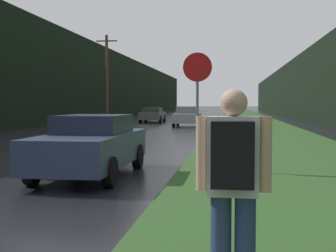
% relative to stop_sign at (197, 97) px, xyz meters
% --- Properties ---
extents(grass_verge, '(6.00, 240.00, 0.02)m').
position_rel_stop_sign_xyz_m(grass_verge, '(2.52, 28.11, -1.86)').
color(grass_verge, '#2D5123').
rests_on(grass_verge, ground_plane).
extents(lane_stripe_c, '(0.12, 3.00, 0.01)m').
position_rel_stop_sign_xyz_m(lane_stripe_c, '(-4.31, 1.94, -1.87)').
color(lane_stripe_c, silver).
rests_on(lane_stripe_c, ground_plane).
extents(lane_stripe_d, '(0.12, 3.00, 0.01)m').
position_rel_stop_sign_xyz_m(lane_stripe_d, '(-4.31, 8.94, -1.87)').
color(lane_stripe_d, silver).
rests_on(lane_stripe_d, ground_plane).
extents(treeline_far_side, '(2.00, 140.00, 8.06)m').
position_rel_stop_sign_xyz_m(treeline_far_side, '(-14.14, 38.11, 2.16)').
color(treeline_far_side, black).
rests_on(treeline_far_side, ground_plane).
extents(treeline_near_side, '(2.00, 140.00, 6.63)m').
position_rel_stop_sign_xyz_m(treeline_near_side, '(8.52, 38.11, 1.45)').
color(treeline_near_side, black).
rests_on(treeline_near_side, ground_plane).
extents(utility_pole_far, '(1.80, 0.24, 7.45)m').
position_rel_stop_sign_xyz_m(utility_pole_far, '(-9.56, 26.52, 1.99)').
color(utility_pole_far, '#4C3823').
rests_on(utility_pole_far, ground_plane).
extents(stop_sign, '(0.74, 0.07, 2.99)m').
position_rel_stop_sign_xyz_m(stop_sign, '(0.00, 0.00, 0.00)').
color(stop_sign, slate).
rests_on(stop_sign, ground_plane).
extents(hitchhiker_with_backpack, '(0.63, 0.43, 1.82)m').
position_rel_stop_sign_xyz_m(hitchhiker_with_backpack, '(0.88, -7.99, -0.83)').
color(hitchhiker_with_backpack, navy).
rests_on(hitchhiker_with_backpack, ground_plane).
extents(car_passing_near, '(1.86, 4.57, 1.42)m').
position_rel_stop_sign_xyz_m(car_passing_near, '(-2.39, -1.29, -1.14)').
color(car_passing_near, '#2D3856').
rests_on(car_passing_near, ground_plane).
extents(car_passing_far, '(1.92, 4.23, 1.48)m').
position_rel_stop_sign_xyz_m(car_passing_far, '(-2.39, 22.79, -1.13)').
color(car_passing_far, '#9E9EA3').
rests_on(car_passing_far, ground_plane).
extents(car_oncoming, '(1.96, 4.04, 1.34)m').
position_rel_stop_sign_xyz_m(car_oncoming, '(-6.23, 29.90, -1.18)').
color(car_oncoming, '#4C514C').
rests_on(car_oncoming, ground_plane).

